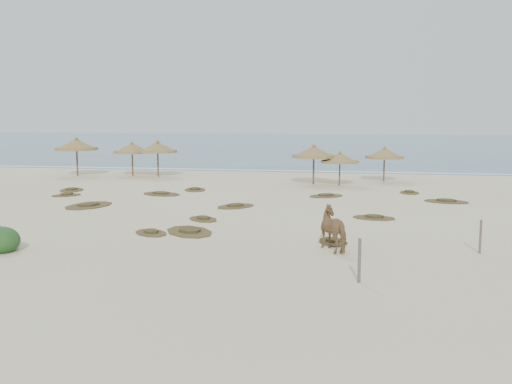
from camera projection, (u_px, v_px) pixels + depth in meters
ground at (211, 229)px, 24.54m from camera, size 160.00×160.00×0.00m
ocean at (320, 144)px, 97.75m from camera, size 200.00×100.00×0.01m
foam_line at (285, 171)px, 49.92m from camera, size 70.00×0.60×0.01m
palapa_0 at (76, 145)px, 45.67m from camera, size 4.38×4.38×3.18m
palapa_1 at (132, 149)px, 45.77m from camera, size 3.98×3.98×2.81m
palapa_2 at (158, 148)px, 44.95m from camera, size 3.46×3.46×2.95m
palapa_3 at (314, 152)px, 39.96m from camera, size 3.58×3.58×2.90m
palapa_4 at (340, 158)px, 39.34m from camera, size 2.92×2.92×2.43m
palapa_5 at (384, 154)px, 41.71m from camera, size 3.26×3.26×2.63m
horse at (336, 229)px, 20.52m from camera, size 1.75×2.04×1.59m
fence_post_near at (359, 261)px, 16.55m from camera, size 0.11×0.11×1.32m
fence_post_far at (481, 237)px, 20.07m from camera, size 0.10×0.10×1.21m
scrub_1 at (89, 205)px, 30.59m from camera, size 2.71×3.45×0.16m
scrub_2 at (203, 219)px, 26.58m from camera, size 2.03×2.06×0.16m
scrub_3 at (235, 206)px, 30.33m from camera, size 2.55×2.68×0.16m
scrub_4 at (374, 217)px, 26.95m from camera, size 2.22×1.67×0.16m
scrub_5 at (446, 201)px, 32.02m from camera, size 2.73×2.09×0.16m
scrub_6 at (72, 190)px, 36.93m from camera, size 2.07×2.59×0.16m
scrub_7 at (326, 196)px, 34.22m from camera, size 2.63×2.48×0.16m
scrub_8 at (66, 195)px, 34.53m from camera, size 2.09×2.08×0.16m
scrub_9 at (189, 231)px, 23.74m from camera, size 3.02×3.19×0.16m
scrub_10 at (409, 192)px, 35.69m from camera, size 1.23×1.84×0.16m
scrub_11 at (151, 233)px, 23.48m from camera, size 2.05×2.03×0.16m
scrub_12 at (333, 241)px, 21.84m from camera, size 1.44×1.85×0.16m
scrub_13 at (195, 189)px, 37.07m from camera, size 1.88×2.39×0.16m
scrub_15 at (161, 194)px, 35.05m from camera, size 3.08×2.59×0.16m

